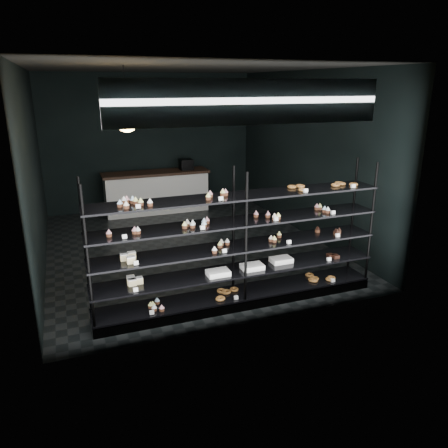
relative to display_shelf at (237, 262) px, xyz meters
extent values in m
cube|color=black|center=(-0.04, 2.45, -0.62)|extent=(5.00, 6.00, 0.01)
cube|color=black|center=(-0.04, 2.45, 2.57)|extent=(5.00, 6.00, 0.01)
cube|color=black|center=(-0.04, 5.45, 0.97)|extent=(5.00, 0.01, 3.20)
cube|color=black|center=(-0.04, -0.55, 0.97)|extent=(5.00, 0.01, 3.20)
cube|color=black|center=(-2.54, 2.45, 0.97)|extent=(0.01, 6.00, 3.20)
cube|color=black|center=(2.46, 2.45, 0.97)|extent=(0.01, 6.00, 3.20)
cube|color=black|center=(0.03, 0.00, -0.57)|extent=(4.00, 0.50, 0.12)
cylinder|color=black|center=(-1.94, -0.22, 0.36)|extent=(0.04, 0.04, 1.85)
cylinder|color=black|center=(-1.94, 0.22, 0.36)|extent=(0.04, 0.04, 1.85)
cylinder|color=black|center=(0.03, -0.22, 0.36)|extent=(0.04, 0.04, 1.85)
cylinder|color=black|center=(0.03, 0.22, 0.36)|extent=(0.04, 0.04, 1.85)
cylinder|color=black|center=(2.00, -0.22, 0.36)|extent=(0.04, 0.04, 1.85)
cylinder|color=black|center=(2.00, 0.22, 0.36)|extent=(0.04, 0.04, 1.85)
cube|color=black|center=(0.03, 0.00, -0.48)|extent=(4.00, 0.50, 0.03)
cube|color=black|center=(0.03, 0.00, -0.13)|extent=(4.00, 0.50, 0.02)
cube|color=black|center=(0.03, 0.00, 0.22)|extent=(4.00, 0.50, 0.02)
cube|color=black|center=(0.03, 0.00, 0.57)|extent=(4.00, 0.50, 0.02)
cube|color=black|center=(0.03, 0.00, 0.92)|extent=(4.00, 0.50, 0.02)
cube|color=white|center=(-1.35, -0.18, 0.96)|extent=(0.06, 0.04, 0.06)
cube|color=white|center=(-0.33, -0.18, 0.96)|extent=(0.06, 0.04, 0.06)
cube|color=white|center=(0.86, -0.18, 0.96)|extent=(0.05, 0.04, 0.06)
cube|color=white|center=(1.68, -0.18, 0.96)|extent=(0.06, 0.04, 0.06)
cube|color=white|center=(-1.50, -0.18, 0.61)|extent=(0.06, 0.04, 0.06)
cube|color=white|center=(-0.59, -0.18, 0.61)|extent=(0.05, 0.04, 0.06)
cube|color=white|center=(0.43, -0.18, 0.61)|extent=(0.05, 0.04, 0.06)
cube|color=white|center=(1.37, -0.18, 0.61)|extent=(0.06, 0.04, 0.06)
cube|color=white|center=(-1.44, -0.18, 0.26)|extent=(0.06, 0.04, 0.06)
cube|color=white|center=(-0.27, -0.18, 0.26)|extent=(0.06, 0.04, 0.06)
cube|color=white|center=(0.68, -0.18, 0.26)|extent=(0.05, 0.04, 0.06)
cube|color=white|center=(1.46, -0.18, 0.26)|extent=(0.06, 0.04, 0.06)
cube|color=white|center=(-1.45, -0.18, -0.09)|extent=(0.06, 0.04, 0.06)
cube|color=white|center=(1.40, -0.18, -0.09)|extent=(0.06, 0.04, 0.06)
cube|color=white|center=(-1.21, -0.18, -0.44)|extent=(0.06, 0.04, 0.06)
cube|color=white|center=(-0.07, -0.18, -0.44)|extent=(0.05, 0.04, 0.06)
cube|color=white|center=(1.40, -0.18, -0.44)|extent=(0.06, 0.04, 0.06)
cube|color=#0C1B3D|center=(-0.04, -0.47, 2.12)|extent=(3.20, 0.04, 0.45)
cube|color=white|center=(-0.04, -0.49, 2.12)|extent=(3.30, 0.02, 0.50)
cylinder|color=black|center=(-1.20, 1.13, 2.26)|extent=(0.01, 0.01, 0.58)
sphere|color=#FFB859|center=(-1.20, 1.13, 1.82)|extent=(0.30, 0.30, 0.30)
cube|color=beige|center=(-0.06, 4.95, -0.17)|extent=(2.39, 0.60, 0.92)
cube|color=black|center=(-0.06, 4.95, 0.32)|extent=(2.49, 0.65, 0.06)
cube|color=black|center=(0.69, 4.95, 0.48)|extent=(0.30, 0.30, 0.25)
camera|label=1|loc=(-2.11, -5.09, 2.31)|focal=35.00mm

